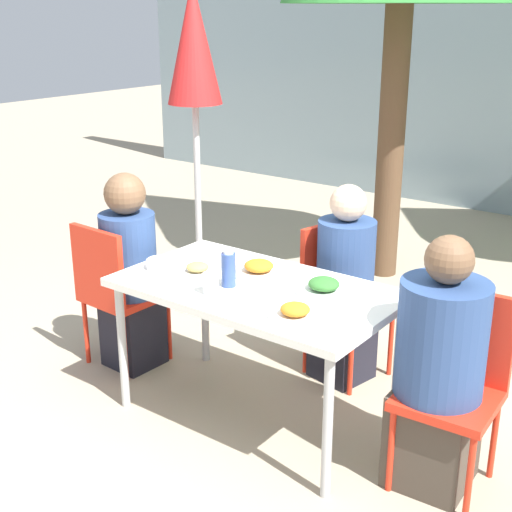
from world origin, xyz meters
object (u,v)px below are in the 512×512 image
Objects in this scene: chair_right at (456,375)px; chair_far at (340,288)px; person_left at (130,276)px; person_right at (439,374)px; person_far at (345,290)px; salad_bowl at (162,264)px; chair_left at (114,286)px; bottle at (229,269)px; drinking_cup at (211,283)px; closed_umbrella at (194,64)px.

chair_right is 1.07m from chair_far.
person_left is at bearing -44.65° from chair_far.
person_far is (-0.79, 0.58, 0.00)m from person_right.
chair_left is at bearing 172.31° from salad_bowl.
chair_left is 0.77× the size of person_far.
chair_far is 4.69× the size of bottle.
person_left is at bearing -49.02° from person_far.
drinking_cup reaches higher than salad_bowl.
person_left reaches higher than chair_right.
chair_left is 8.26× the size of drinking_cup.
person_right is at bearing 7.59° from bottle.
closed_umbrella is (-0.27, 0.90, 1.10)m from person_left.
chair_far is at bearing 53.41° from salad_bowl.
closed_umbrella reaches higher than chair_right.
person_left is 7.29× the size of salad_bowl.
bottle is at bearing -43.13° from closed_umbrella.
person_far is at bearing -33.98° from chair_right.
person_left is 6.25× the size of bottle.
person_left is 1.85m from person_right.
chair_far is 0.86m from bottle.
person_far is 0.81m from bottle.
chair_far is 0.10m from person_far.
chair_right is 0.77× the size of person_far.
person_right is 6.22× the size of bottle.
drinking_cup is (-1.07, -0.35, 0.28)m from chair_right.
bottle is 0.13m from drinking_cup.
chair_far is 0.97m from drinking_cup.
chair_far is (-0.86, 0.65, -0.03)m from person_right.
drinking_cup is at bearing -46.59° from closed_umbrella.
closed_umbrella is (-1.32, 0.30, 1.12)m from person_far.
closed_umbrella reaches higher than bottle.
person_right is 1.08m from chair_far.
person_left is at bearing -73.48° from closed_umbrella.
drinking_cup is at bearing 11.14° from person_right.
bottle is at bearing 1.77° from salad_bowl.
chair_left is 1.52m from closed_umbrella.
chair_far is 0.40× the size of closed_umbrella.
person_left is 0.53× the size of closed_umbrella.
salad_bowl is (-0.59, -0.80, 0.25)m from chair_far.
salad_bowl is at bearing -16.82° from person_left.
bottle is (-0.23, -0.72, 0.28)m from person_far.
chair_left is 1.28m from chair_far.
person_left is 11.00× the size of drinking_cup.
chair_far is (0.99, 0.66, -0.05)m from person_left.
chair_far is at bearing 37.86° from chair_left.
closed_umbrella reaches higher than chair_far.
person_far is at bearing 74.51° from drinking_cup.
chair_left is 0.93m from bottle.
closed_umbrella is 1.81m from drinking_cup.
bottle reaches higher than chair_right.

